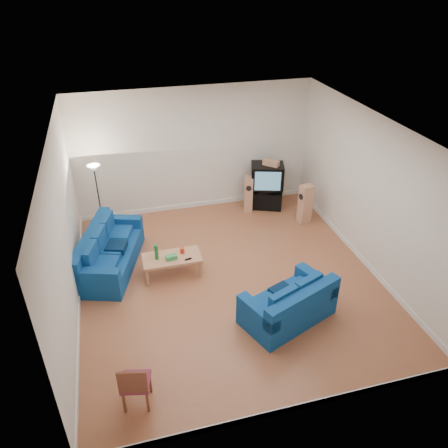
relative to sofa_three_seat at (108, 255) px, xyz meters
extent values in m
cube|color=brown|center=(2.39, -1.07, -0.32)|extent=(6.00, 6.50, 0.01)
cube|color=white|center=(2.39, -1.07, 2.88)|extent=(6.00, 6.50, 0.01)
cube|color=white|center=(2.39, 2.18, 1.28)|extent=(6.00, 0.01, 3.20)
cube|color=white|center=(2.39, -4.32, 1.28)|extent=(6.00, 0.01, 3.20)
cube|color=white|center=(-0.61, -1.07, 1.28)|extent=(0.01, 6.50, 3.20)
cube|color=white|center=(5.39, -1.07, 1.28)|extent=(0.01, 6.50, 3.20)
cube|color=white|center=(2.39, 2.17, -0.26)|extent=(6.00, 0.02, 0.12)
cube|color=white|center=(2.39, -4.31, -0.26)|extent=(6.00, 0.02, 0.12)
cube|color=white|center=(-0.60, -1.07, -0.26)|extent=(0.02, 6.50, 0.12)
cube|color=white|center=(5.38, -1.07, -0.26)|extent=(0.02, 6.50, 0.12)
cube|color=navy|center=(0.06, -0.02, -0.11)|extent=(1.59, 2.41, 0.42)
cube|color=navy|center=(-0.29, 0.09, 0.32)|extent=(0.89, 2.19, 0.43)
cube|color=navy|center=(0.36, 0.93, 0.23)|extent=(0.98, 0.50, 0.24)
cube|color=navy|center=(-0.25, -0.97, 0.23)|extent=(0.98, 0.50, 0.24)
cube|color=#061C39|center=(0.20, -0.06, 0.21)|extent=(0.51, 0.51, 0.12)
cube|color=navy|center=(3.10, -2.46, -0.11)|extent=(1.89, 1.48, 0.41)
cube|color=navy|center=(3.24, -2.79, 0.30)|extent=(1.62, 0.82, 0.42)
cube|color=navy|center=(2.43, -2.73, 0.21)|extent=(0.55, 0.94, 0.23)
cube|color=navy|center=(3.78, -2.19, 0.21)|extent=(0.55, 0.94, 0.23)
cube|color=#061C39|center=(3.05, -2.32, 0.19)|extent=(0.51, 0.51, 0.12)
cube|color=tan|center=(1.28, -0.60, 0.09)|extent=(1.20, 0.60, 0.05)
cube|color=tan|center=(0.73, -0.85, -0.13)|extent=(0.06, 0.06, 0.39)
cube|color=tan|center=(0.73, -0.35, -0.13)|extent=(0.06, 0.06, 0.39)
cube|color=tan|center=(1.83, -0.85, -0.13)|extent=(0.06, 0.06, 0.39)
cube|color=tan|center=(1.83, -0.35, -0.13)|extent=(0.06, 0.06, 0.39)
cylinder|color=#197233|center=(0.98, -0.59, 0.28)|extent=(0.09, 0.09, 0.33)
cube|color=green|center=(1.27, -0.68, 0.16)|extent=(0.24, 0.16, 0.09)
cylinder|color=red|center=(1.52, -0.52, 0.18)|extent=(0.11, 0.11, 0.13)
cube|color=black|center=(1.60, -0.78, 0.13)|extent=(0.15, 0.08, 0.02)
cube|color=black|center=(4.19, 1.63, -0.08)|extent=(0.88, 0.69, 0.47)
cube|color=black|center=(4.14, 1.65, 0.21)|extent=(0.51, 0.43, 0.11)
cube|color=black|center=(4.17, 1.67, 0.58)|extent=(0.96, 0.82, 0.63)
cube|color=#366177|center=(4.08, 1.38, 0.58)|extent=(0.63, 0.21, 0.51)
cube|color=tan|center=(4.23, 1.61, 0.97)|extent=(0.40, 0.41, 0.14)
cube|color=tan|center=(3.66, 1.63, 0.16)|extent=(0.30, 0.34, 0.96)
cylinder|color=black|center=(3.62, 1.49, 0.39)|extent=(0.14, 0.06, 0.14)
cube|color=tan|center=(4.84, 0.68, 0.19)|extent=(0.34, 0.29, 1.01)
cylinder|color=black|center=(4.68, 0.65, 0.43)|extent=(0.05, 0.15, 0.15)
cylinder|color=black|center=(-0.06, 1.48, -0.30)|extent=(0.23, 0.23, 0.03)
cylinder|color=black|center=(-0.06, 1.48, 0.53)|extent=(0.03, 0.03, 1.65)
cone|color=white|center=(-0.06, 1.48, 1.38)|extent=(0.30, 0.30, 0.13)
cube|color=brown|center=(0.08, -3.69, -0.11)|extent=(0.04, 0.04, 0.41)
cube|color=brown|center=(0.15, -3.36, -0.11)|extent=(0.04, 0.04, 0.41)
cube|color=brown|center=(0.41, -3.77, -0.11)|extent=(0.04, 0.04, 0.41)
cube|color=brown|center=(0.48, -3.44, -0.11)|extent=(0.04, 0.04, 0.41)
cube|color=#8B2D43|center=(0.28, -3.56, 0.11)|extent=(0.49, 0.49, 0.06)
cube|color=brown|center=(0.24, -3.75, 0.34)|extent=(0.41, 0.13, 0.41)
camera|label=1|loc=(0.42, -7.98, 5.36)|focal=35.00mm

